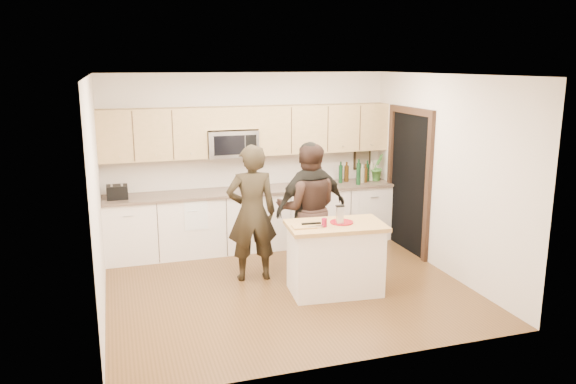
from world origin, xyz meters
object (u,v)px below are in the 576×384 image
object	(u,v)px
island	(335,258)
woman_left	(252,213)
toaster	(117,192)
woman_right	(311,208)
woman_center	(308,209)

from	to	relation	value
island	woman_left	xyz separation A→B (m)	(-0.88, 0.76, 0.46)
island	toaster	world-z (taller)	toaster
woman_left	woman_right	bearing A→B (deg)	-174.04
woman_left	woman_right	world-z (taller)	woman_left
toaster	woman_center	size ratio (longest dim) A/B	0.16
toaster	woman_right	world-z (taller)	woman_right
woman_center	woman_right	world-z (taller)	woman_right
island	woman_center	xyz separation A→B (m)	(-0.08, 0.81, 0.44)
toaster	woman_left	bearing A→B (deg)	-36.94
woman_left	woman_right	xyz separation A→B (m)	(0.84, 0.02, -0.00)
woman_center	woman_right	xyz separation A→B (m)	(0.04, -0.03, 0.01)
toaster	woman_center	bearing A→B (deg)	-25.98
woman_center	island	bearing A→B (deg)	110.77
woman_right	toaster	bearing A→B (deg)	-38.16
woman_left	woman_center	bearing A→B (deg)	-171.76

